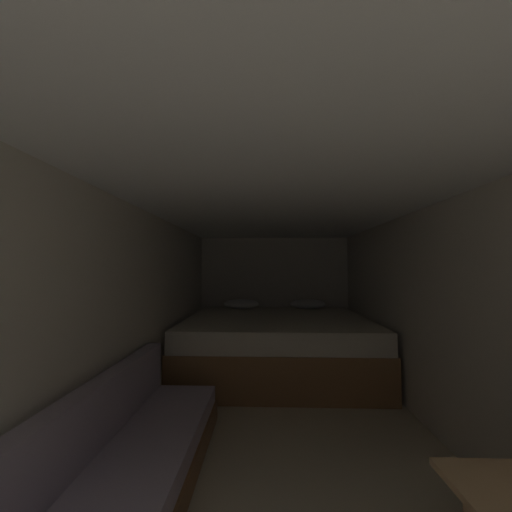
% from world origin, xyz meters
% --- Properties ---
extents(ground_plane, '(7.21, 7.21, 0.00)m').
position_xyz_m(ground_plane, '(0.00, 2.08, 0.00)').
color(ground_plane, beige).
extents(wall_back, '(2.67, 0.05, 1.96)m').
position_xyz_m(wall_back, '(0.00, 4.70, 0.98)').
color(wall_back, beige).
rests_on(wall_back, ground).
extents(wall_left, '(0.05, 5.21, 1.96)m').
position_xyz_m(wall_left, '(-1.31, 2.08, 0.98)').
color(wall_left, beige).
rests_on(wall_left, ground).
extents(wall_right, '(0.05, 5.21, 1.96)m').
position_xyz_m(wall_right, '(1.31, 2.08, 0.98)').
color(wall_right, beige).
rests_on(wall_right, ground).
extents(ceiling_slab, '(2.67, 5.21, 0.05)m').
position_xyz_m(ceiling_slab, '(0.00, 2.08, 1.98)').
color(ceiling_slab, white).
rests_on(ceiling_slab, wall_left).
extents(bed, '(2.45, 2.05, 0.91)m').
position_xyz_m(bed, '(0.00, 3.62, 0.38)').
color(bed, olive).
rests_on(bed, ground).
extents(sofa_left, '(0.66, 2.55, 0.70)m').
position_xyz_m(sofa_left, '(-0.98, 1.07, 0.22)').
color(sofa_left, brown).
rests_on(sofa_left, ground).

